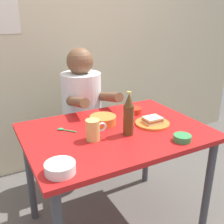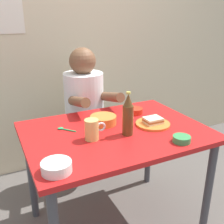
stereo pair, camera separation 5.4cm
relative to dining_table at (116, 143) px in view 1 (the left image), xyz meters
name	(u,v)px [view 1 (the left image)]	position (x,y,z in m)	size (l,w,h in m)	color
ground_plane	(115,224)	(0.00, 0.00, -0.65)	(6.00, 6.00, 0.00)	#59544F
wall_back	(58,27)	(0.00, 1.05, 0.65)	(4.40, 0.09, 2.60)	beige
dining_table	(116,143)	(0.00, 0.00, 0.00)	(1.10, 0.80, 0.74)	red
stool	(83,144)	(0.03, 0.63, -0.30)	(0.34, 0.34, 0.45)	#4C4C51
person_seated	(82,98)	(0.03, 0.62, 0.12)	(0.33, 0.56, 0.72)	white
plate_orange	(152,123)	(0.25, -0.04, 0.10)	(0.22, 0.22, 0.01)	orange
sandwich	(153,120)	(0.25, -0.04, 0.13)	(0.11, 0.09, 0.04)	beige
beer_mug	(93,130)	(-0.18, -0.06, 0.15)	(0.13, 0.08, 0.12)	#D1BC66
beer_bottle	(129,116)	(0.03, -0.09, 0.21)	(0.06, 0.06, 0.26)	#593819
dip_bowl_green	(182,138)	(0.26, -0.31, 0.11)	(0.10, 0.10, 0.03)	#388C4C
soup_bowl_orange	(103,120)	(-0.03, 0.12, 0.12)	(0.17, 0.17, 0.05)	orange
rice_bowl_white	(60,167)	(-0.45, -0.29, 0.12)	(0.14, 0.14, 0.05)	silver
sauce_bowl_chili	(134,110)	(0.25, 0.19, 0.12)	(0.11, 0.11, 0.04)	red
spoon	(64,130)	(-0.29, 0.14, 0.10)	(0.09, 0.10, 0.01)	#26A559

